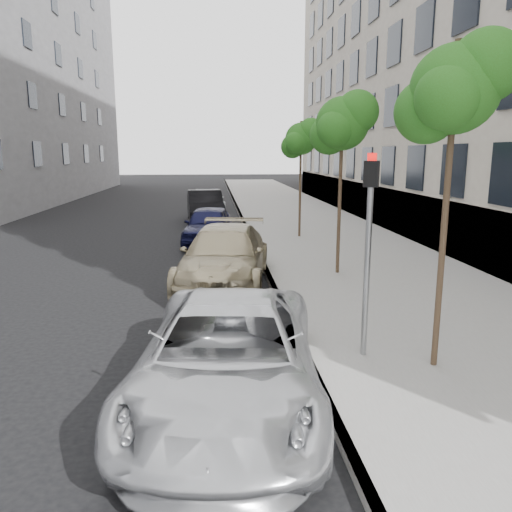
{
  "coord_description": "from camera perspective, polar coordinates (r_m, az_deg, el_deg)",
  "views": [
    {
      "loc": [
        -0.39,
        -5.92,
        3.56
      ],
      "look_at": [
        0.47,
        4.01,
        1.5
      ],
      "focal_mm": 35.0,
      "sensor_mm": 36.0,
      "label": 1
    }
  ],
  "objects": [
    {
      "name": "sidewalk",
      "position": [
        30.48,
        3.96,
        5.09
      ],
      "size": [
        6.4,
        72.0,
        0.14
      ],
      "primitive_type": "cube",
      "color": "gray",
      "rests_on": "ground"
    },
    {
      "name": "minivan",
      "position": [
        7.18,
        -3.18,
        -11.4
      ],
      "size": [
        3.05,
        5.63,
        1.5
      ],
      "primitive_type": "imported",
      "rotation": [
        0.0,
        0.0,
        -0.11
      ],
      "color": "silver",
      "rests_on": "ground"
    },
    {
      "name": "signal_pole",
      "position": [
        8.44,
        12.75,
        2.55
      ],
      "size": [
        0.29,
        0.26,
        3.42
      ],
      "rotation": [
        0.0,
        0.0,
        -0.41
      ],
      "color": "#939699",
      "rests_on": "sidewalk"
    },
    {
      "name": "tree_far",
      "position": [
        20.74,
        5.24,
        13.18
      ],
      "size": [
        1.65,
        1.45,
        4.79
      ],
      "color": "#38281C",
      "rests_on": "sidewalk"
    },
    {
      "name": "sedan_blue",
      "position": [
        19.9,
        -5.43,
        3.52
      ],
      "size": [
        2.22,
        4.55,
        1.5
      ],
      "primitive_type": "imported",
      "rotation": [
        0.0,
        0.0,
        -0.11
      ],
      "color": "black",
      "rests_on": "ground"
    },
    {
      "name": "sedan_black",
      "position": [
        26.33,
        -5.85,
        5.67
      ],
      "size": [
        2.12,
        5.11,
        1.64
      ],
      "primitive_type": "imported",
      "rotation": [
        0.0,
        0.0,
        0.08
      ],
      "color": "black",
      "rests_on": "ground"
    },
    {
      "name": "suv",
      "position": [
        13.63,
        -3.63,
        -0.05
      ],
      "size": [
        3.01,
        5.72,
        1.58
      ],
      "primitive_type": "imported",
      "rotation": [
        0.0,
        0.0,
        -0.15
      ],
      "color": "tan",
      "rests_on": "ground"
    },
    {
      "name": "sedan_rear",
      "position": [
        31.59,
        -5.36,
        6.32
      ],
      "size": [
        2.07,
        4.45,
        1.26
      ],
      "primitive_type": "imported",
      "rotation": [
        0.0,
        0.0,
        0.07
      ],
      "color": "#B3B5BB",
      "rests_on": "ground"
    },
    {
      "name": "ground",
      "position": [
        6.92,
        -1.08,
        -19.3
      ],
      "size": [
        160.0,
        160.0,
        0.0
      ],
      "primitive_type": "plane",
      "color": "black",
      "rests_on": "ground"
    },
    {
      "name": "tree_near",
      "position": [
        8.3,
        21.93,
        17.21
      ],
      "size": [
        1.67,
        1.47,
        5.17
      ],
      "color": "#38281C",
      "rests_on": "sidewalk"
    },
    {
      "name": "curb",
      "position": [
        30.16,
        -1.94,
        5.04
      ],
      "size": [
        0.15,
        72.0,
        0.14
      ],
      "primitive_type": "cube",
      "color": "#9E9B93",
      "rests_on": "ground"
    },
    {
      "name": "tree_mid",
      "position": [
        14.4,
        9.93,
        14.68
      ],
      "size": [
        1.78,
        1.58,
        5.1
      ],
      "color": "#38281C",
      "rests_on": "sidewalk"
    }
  ]
}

